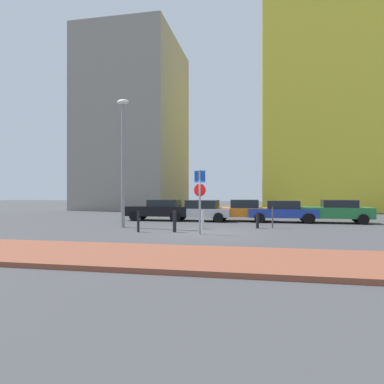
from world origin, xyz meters
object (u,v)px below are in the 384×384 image
(parked_car_orange, at_px, (240,210))
(parking_sign_post, at_px, (200,194))
(parked_car_black, at_px, (160,209))
(street_lamp, at_px, (123,152))
(traffic_bollard_mid, at_px, (203,220))
(parking_meter, at_px, (273,211))
(parked_car_green, at_px, (335,211))
(traffic_bollard_far, at_px, (138,222))
(traffic_bollard_near, at_px, (175,222))
(parked_car_blue, at_px, (282,211))
(parked_car_silver, at_px, (200,210))

(parked_car_orange, bearing_deg, parking_sign_post, -100.34)
(parked_car_black, height_order, street_lamp, street_lamp)
(traffic_bollard_mid, bearing_deg, parking_meter, 16.00)
(parked_car_green, relative_size, traffic_bollard_far, 4.39)
(parked_car_orange, relative_size, traffic_bollard_near, 4.00)
(parked_car_black, height_order, parked_car_orange, parked_car_orange)
(parked_car_blue, xyz_separation_m, traffic_bollard_mid, (-4.44, -5.02, -0.25))
(parked_car_black, xyz_separation_m, parked_car_orange, (5.53, 0.55, -0.01))
(parked_car_silver, distance_m, traffic_bollard_mid, 4.91)
(parked_car_silver, relative_size, parking_meter, 3.03)
(street_lamp, xyz_separation_m, traffic_bollard_mid, (4.46, 0.22, -3.70))
(parking_sign_post, bearing_deg, parked_car_silver, 99.96)
(parked_car_green, height_order, street_lamp, street_lamp)
(parked_car_silver, bearing_deg, parking_meter, -38.70)
(parked_car_orange, bearing_deg, traffic_bollard_mid, -107.55)
(parked_car_blue, height_order, traffic_bollard_far, parked_car_blue)
(parked_car_orange, xyz_separation_m, parked_car_blue, (2.75, -0.33, -0.01))
(parked_car_orange, height_order, parked_car_green, parked_car_green)
(parking_meter, bearing_deg, parked_car_silver, 141.30)
(parked_car_black, distance_m, parked_car_blue, 8.28)
(parked_car_orange, height_order, parking_sign_post, parking_sign_post)
(parked_car_green, xyz_separation_m, parking_sign_post, (-7.40, -7.45, 1.12))
(parked_car_blue, distance_m, parking_sign_post, 8.58)
(parked_car_black, xyz_separation_m, parking_meter, (7.53, -3.73, 0.18))
(parked_car_silver, height_order, street_lamp, street_lamp)
(parked_car_black, relative_size, parked_car_blue, 0.99)
(parked_car_silver, bearing_deg, parked_car_green, 1.69)
(street_lamp, height_order, traffic_bollard_near, street_lamp)
(parked_car_orange, bearing_deg, traffic_bollard_near, -110.99)
(parking_meter, distance_m, traffic_bollard_far, 7.29)
(street_lamp, bearing_deg, parked_car_silver, 55.30)
(parked_car_orange, bearing_deg, parked_car_black, -174.31)
(parked_car_blue, height_order, parked_car_green, parked_car_green)
(parked_car_black, distance_m, parking_sign_post, 8.36)
(parked_car_blue, distance_m, street_lamp, 10.88)
(parked_car_blue, distance_m, traffic_bollard_far, 10.23)
(parked_car_green, distance_m, parking_meter, 5.65)
(parked_car_silver, bearing_deg, parked_car_blue, 2.27)
(parked_car_black, height_order, traffic_bollard_near, parked_car_black)
(parked_car_orange, relative_size, traffic_bollard_far, 3.99)
(parking_meter, xyz_separation_m, traffic_bollard_mid, (-3.69, -1.06, -0.45))
(parked_car_green, xyz_separation_m, traffic_bollard_near, (-8.75, -6.92, -0.25))
(parked_car_silver, xyz_separation_m, street_lamp, (-3.47, -5.02, 3.45))
(parked_car_orange, relative_size, traffic_bollard_mid, 4.26)
(traffic_bollard_mid, bearing_deg, parked_car_green, 33.37)
(parked_car_green, height_order, parking_meter, parked_car_green)
(parked_car_orange, xyz_separation_m, traffic_bollard_far, (-4.52, -7.52, -0.23))
(parking_sign_post, distance_m, parking_meter, 4.94)
(parked_car_silver, xyz_separation_m, traffic_bollard_far, (-1.84, -6.98, -0.22))
(parked_car_silver, distance_m, parking_sign_post, 7.40)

